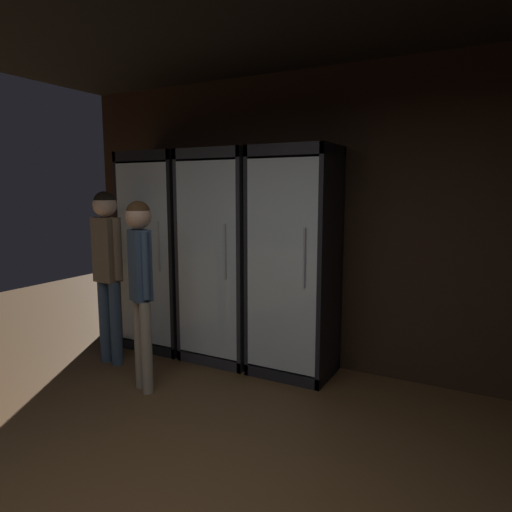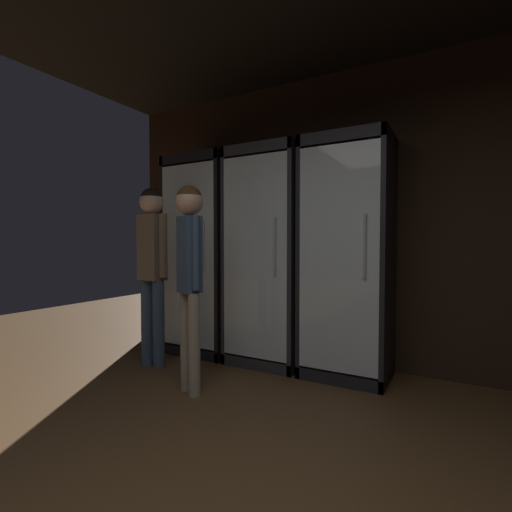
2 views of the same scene
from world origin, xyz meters
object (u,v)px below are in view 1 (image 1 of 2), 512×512
Objects in this scene: cooler_left at (225,258)px; cooler_center at (296,265)px; shopper_near at (140,271)px; cooler_far_left at (164,253)px; shopper_far at (107,257)px.

cooler_left is 1.00× the size of cooler_center.
cooler_center reaches higher than shopper_near.
shopper_far is (-0.13, -0.68, 0.03)m from cooler_far_left.
cooler_left is at bearing 79.30° from shopper_near.
cooler_center is (1.55, 0.00, -0.01)m from cooler_far_left.
shopper_near is at bearing -24.13° from shopper_far.
cooler_far_left is 1.00× the size of cooler_left.
cooler_far_left is 0.69m from shopper_far.
shopper_far reaches higher than shopper_near.
shopper_near is 0.78m from shopper_far.
shopper_near is (-0.19, -1.00, 0.01)m from cooler_left.
cooler_center is at bearing 22.21° from shopper_far.
shopper_far is at bearing -100.51° from cooler_far_left.
cooler_far_left is at bearing -179.93° from cooler_center.
shopper_far is at bearing 155.87° from shopper_near.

